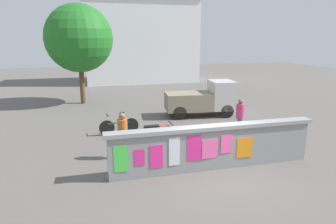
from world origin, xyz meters
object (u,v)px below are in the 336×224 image
Objects in this scene: bicycle_near at (216,144)px; tree_roadside at (79,38)px; bicycle_far at (119,126)px; motorcycle at (156,134)px; person_walking at (240,114)px; auto_rickshaw_truck at (203,99)px; person_bystander at (123,131)px.

bicycle_near is 11.81m from tree_roadside.
bicycle_far is (-3.09, 3.20, 0.00)m from bicycle_near.
bicycle_far is at bearing 124.60° from motorcycle.
motorcycle is 1.15× the size of bicycle_near.
tree_roadside is at bearing 107.79° from motorcycle.
tree_roadside reaches higher than person_walking.
auto_rickshaw_truck reaches higher than person_bystander.
auto_rickshaw_truck is 8.55m from tree_roadside.
person_walking is (1.75, 1.57, 0.62)m from bicycle_near.
tree_roadside reaches higher than bicycle_near.
bicycle_far is at bearing -77.23° from tree_roadside.
person_walking is 0.27× the size of tree_roadside.
bicycle_near is at bearing -7.75° from person_bystander.
bicycle_far is at bearing 161.42° from person_walking.
bicycle_near is at bearing -137.96° from person_walking.
tree_roadside is (-6.27, 4.89, 3.14)m from auto_rickshaw_truck.
tree_roadside is at bearing 102.77° from bicycle_far.
person_walking and person_bystander have the same top height.
bicycle_far reaches higher than motorcycle.
motorcycle is 1.17× the size of person_walking.
tree_roadside is at bearing 98.46° from person_bystander.
person_walking is 1.00× the size of person_bystander.
motorcycle is (-3.46, -3.90, -0.44)m from auto_rickshaw_truck.
person_bystander is at bearing -134.70° from auto_rickshaw_truck.
auto_rickshaw_truck is at bearing 45.30° from person_bystander.
bicycle_far is 8.06m from tree_roadside.
person_walking is at bearing -18.58° from bicycle_far.
person_bystander reaches higher than bicycle_far.
auto_rickshaw_truck reaches higher than person_walking.
auto_rickshaw_truck is at bearing -37.92° from tree_roadside.
bicycle_far is 0.28× the size of tree_roadside.
bicycle_near is 0.97× the size of bicycle_far.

